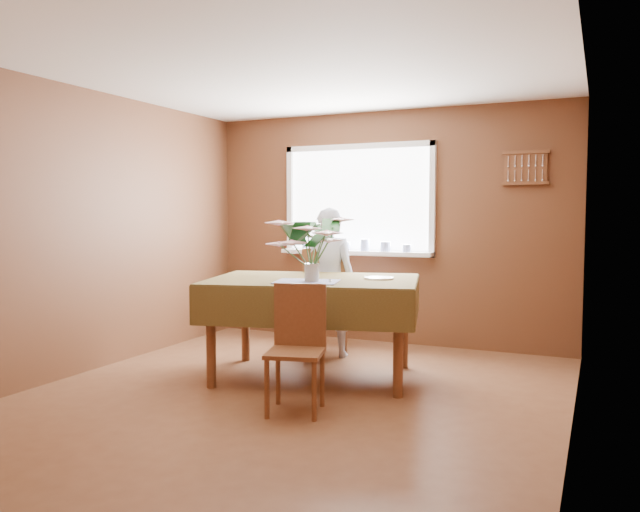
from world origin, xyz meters
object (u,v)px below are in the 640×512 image
at_px(chair_near, 297,341).
at_px(seated_woman, 329,282).
at_px(chair_far, 326,297).
at_px(dining_table, 313,291).
at_px(flower_bouquet, 312,240).

distance_m(chair_near, seated_woman, 1.71).
distance_m(chair_far, chair_near, 1.80).
height_order(chair_near, seated_woman, seated_woman).
bearing_deg(chair_near, seated_woman, 91.09).
bearing_deg(chair_far, dining_table, 84.95).
xyz_separation_m(chair_near, flower_bouquet, (-0.16, 0.59, 0.70)).
bearing_deg(chair_near, flower_bouquet, 90.59).
bearing_deg(flower_bouquet, chair_near, -74.62).
relative_size(chair_near, flower_bouquet, 1.48).
relative_size(chair_near, seated_woman, 0.61).
distance_m(chair_near, flower_bouquet, 0.93).
bearing_deg(chair_near, chair_far, 92.57).
xyz_separation_m(dining_table, flower_bouquet, (0.10, -0.25, 0.45)).
distance_m(dining_table, flower_bouquet, 0.52).
relative_size(dining_table, seated_woman, 1.36).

